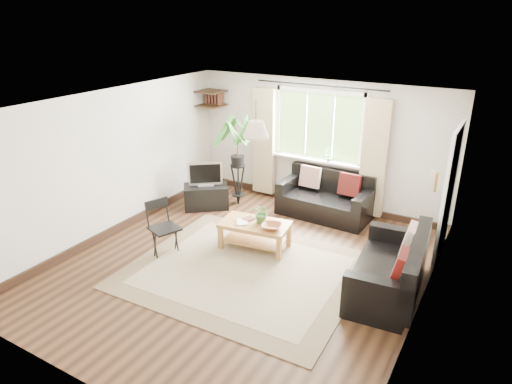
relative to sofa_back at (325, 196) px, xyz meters
The scene contains 24 objects.
floor 2.34m from the sofa_back, 99.12° to the right, with size 5.50×5.50×0.00m, color black.
ceiling 3.06m from the sofa_back, 99.12° to the right, with size 5.50×5.50×0.00m, color white.
wall_back 1.01m from the sofa_back, 127.74° to the left, with size 5.00×0.02×2.40m, color beige.
wall_front 5.11m from the sofa_back, 94.16° to the right, with size 5.00×0.02×2.40m, color beige.
wall_left 3.75m from the sofa_back, 141.52° to the right, with size 0.02×5.50×2.40m, color beige.
wall_right 3.23m from the sofa_back, 46.86° to the right, with size 0.02×5.50×2.40m, color beige.
rug 2.42m from the sofa_back, 96.57° to the right, with size 3.21×2.75×0.02m, color beige.
window 1.29m from the sofa_back, 130.22° to the left, with size 2.50×0.16×2.16m, color white, non-canonical shape.
door 2.27m from the sofa_back, 15.35° to the right, with size 0.06×0.96×2.06m, color silver.
corner_shelf 3.02m from the sofa_back, behind, with size 0.50×0.50×0.34m, color black, non-canonical shape.
pendant_lamp 2.53m from the sofa_back, 101.02° to the right, with size 0.36×0.36×0.54m, color beige, non-canonical shape.
wall_sconce 3.16m from the sofa_back, 43.77° to the right, with size 0.12×0.12×0.28m, color beige, non-canonical shape.
sofa_back is the anchor object (origin of this frame).
sofa_right 2.49m from the sofa_back, 48.31° to the right, with size 0.84×1.68×0.79m, color black, non-canonical shape.
coffee_table 1.77m from the sofa_back, 106.17° to the right, with size 1.07×0.59×0.44m, color brown, non-canonical shape.
table_plant 1.69m from the sofa_back, 103.81° to the right, with size 0.29×0.25×0.32m, color #386829.
bowl 1.76m from the sofa_back, 95.48° to the right, with size 0.30×0.30×0.08m, color brown.
book_a 1.98m from the sofa_back, 112.25° to the right, with size 0.17×0.24×0.02m, color white.
book_b 1.76m from the sofa_back, 114.14° to the right, with size 0.15×0.20×0.02m, color #583023.
tv_stand 2.25m from the sofa_back, 159.97° to the right, with size 0.83×0.47×0.45m, color black.
tv 2.26m from the sofa_back, 159.97° to the right, with size 0.64×0.21×0.49m, color #A5A5AA, non-canonical shape.
palm_stand 1.76m from the sofa_back, 169.32° to the right, with size 0.67×0.67×1.73m, color black, non-canonical shape.
folding_chair 3.01m from the sofa_back, 121.66° to the right, with size 0.44×0.44×0.86m, color black, non-canonical shape.
sill_plant 0.77m from the sofa_back, 108.16° to the left, with size 0.14×0.10×0.27m, color #2D6023.
Camera 1 is at (3.11, -4.99, 3.55)m, focal length 32.00 mm.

